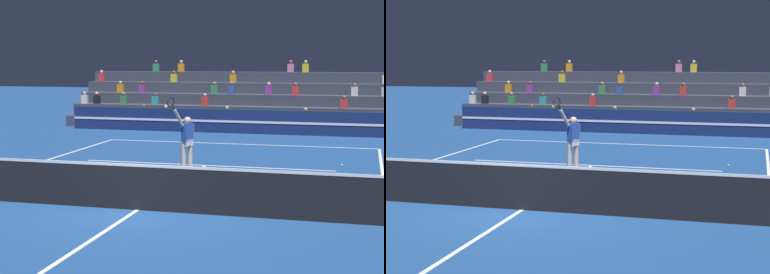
# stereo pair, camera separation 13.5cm
# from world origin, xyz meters

# --- Properties ---
(ground_plane) EXTENTS (120.00, 120.00, 0.00)m
(ground_plane) POSITION_xyz_m (0.00, 0.00, 0.00)
(ground_plane) COLOR navy
(court_lines) EXTENTS (11.10, 23.90, 0.01)m
(court_lines) POSITION_xyz_m (0.00, 0.00, 0.00)
(court_lines) COLOR white
(court_lines) RESTS_ON ground
(tennis_net) EXTENTS (12.00, 0.10, 1.10)m
(tennis_net) POSITION_xyz_m (0.00, 0.00, 0.54)
(tennis_net) COLOR #2D6B38
(tennis_net) RESTS_ON ground
(sponsor_banner_wall) EXTENTS (18.00, 0.26, 1.10)m
(sponsor_banner_wall) POSITION_xyz_m (0.00, 15.70, 0.55)
(sponsor_banner_wall) COLOR navy
(sponsor_banner_wall) RESTS_ON ground
(bleacher_stand) EXTENTS (19.86, 4.75, 3.38)m
(bleacher_stand) POSITION_xyz_m (-0.00, 19.50, 1.02)
(bleacher_stand) COLOR #383D4C
(bleacher_stand) RESTS_ON ground
(tennis_player) EXTENTS (0.66, 1.12, 2.39)m
(tennis_player) POSITION_xyz_m (-0.20, 4.87, 0.98)
(tennis_player) COLOR beige
(tennis_player) RESTS_ON ground
(tennis_ball) EXTENTS (0.07, 0.07, 0.07)m
(tennis_ball) POSITION_xyz_m (4.27, 7.39, 0.03)
(tennis_ball) COLOR #C6DB33
(tennis_ball) RESTS_ON ground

